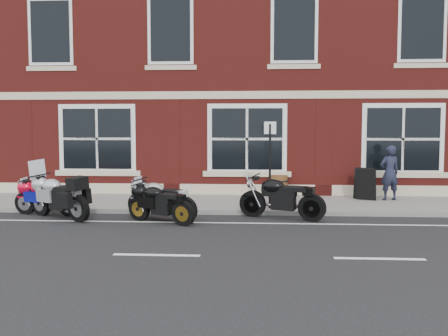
{
  "coord_description": "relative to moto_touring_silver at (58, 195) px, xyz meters",
  "views": [
    {
      "loc": [
        1.81,
        -11.84,
        2.3
      ],
      "look_at": [
        0.93,
        1.6,
        1.24
      ],
      "focal_mm": 40.0,
      "sensor_mm": 36.0,
      "label": 1
    }
  ],
  "objects": [
    {
      "name": "moto_sport_silver",
      "position": [
        2.67,
        -0.0,
        -0.07
      ],
      "size": [
        1.94,
        1.04,
        0.94
      ],
      "rotation": [
        0.0,
        0.0,
        1.12
      ],
      "color": "black",
      "rests_on": "ground"
    },
    {
      "name": "kerb",
      "position": [
        3.27,
        0.85,
        -0.55
      ],
      "size": [
        30.0,
        0.16,
        0.12
      ],
      "primitive_type": "cube",
      "color": "slate",
      "rests_on": "ground"
    },
    {
      "name": "parking_sign",
      "position": [
        5.45,
        1.23,
        0.88
      ],
      "size": [
        0.33,
        0.13,
        2.37
      ],
      "rotation": [
        0.0,
        0.0,
        -0.32
      ],
      "color": "black",
      "rests_on": "sidewalk"
    },
    {
      "name": "ground",
      "position": [
        3.27,
        -0.57,
        -0.61
      ],
      "size": [
        80.0,
        80.0,
        0.0
      ],
      "primitive_type": "plane",
      "color": "black",
      "rests_on": "ground"
    },
    {
      "name": "a_board_sign",
      "position": [
        8.42,
        3.07,
        0.0
      ],
      "size": [
        0.69,
        0.58,
        0.98
      ],
      "primitive_type": null,
      "rotation": [
        0.0,
        0.0,
        -0.36
      ],
      "color": "black",
      "rests_on": "sidewalk"
    },
    {
      "name": "pub_building",
      "position": [
        3.27,
        9.93,
        5.39
      ],
      "size": [
        24.0,
        12.0,
        12.0
      ],
      "primitive_type": "cube",
      "color": "maroon",
      "rests_on": "ground"
    },
    {
      "name": "moto_touring_silver",
      "position": [
        0.0,
        0.0,
        0.0
      ],
      "size": [
        1.99,
        1.34,
        1.49
      ],
      "rotation": [
        0.0,
        0.0,
        1.0
      ],
      "color": "black",
      "rests_on": "ground"
    },
    {
      "name": "barrel_planter",
      "position": [
        5.81,
        3.73,
        -0.15
      ],
      "size": [
        0.61,
        0.61,
        0.68
      ],
      "color": "#431D11",
      "rests_on": "sidewalk"
    },
    {
      "name": "moto_naked_black",
      "position": [
        5.7,
        0.26,
        -0.02
      ],
      "size": [
        2.17,
        0.98,
        1.03
      ],
      "rotation": [
        0.0,
        0.0,
        1.19
      ],
      "color": "black",
      "rests_on": "ground"
    },
    {
      "name": "moto_sport_red",
      "position": [
        -0.51,
        0.43,
        -0.1
      ],
      "size": [
        1.93,
        0.55,
        0.88
      ],
      "rotation": [
        0.0,
        0.0,
        1.35
      ],
      "color": "black",
      "rests_on": "ground"
    },
    {
      "name": "moto_sport_black",
      "position": [
        2.73,
        -0.44,
        -0.1
      ],
      "size": [
        1.81,
        1.03,
        0.89
      ],
      "rotation": [
        0.0,
        0.0,
        1.09
      ],
      "color": "black",
      "rests_on": "ground"
    },
    {
      "name": "pedestrian_left",
      "position": [
        9.15,
        3.05,
        0.35
      ],
      "size": [
        0.69,
        0.54,
        1.68
      ],
      "primitive_type": "imported",
      "rotation": [
        0.0,
        0.0,
        3.39
      ],
      "color": "#1B1E30",
      "rests_on": "sidewalk"
    },
    {
      "name": "sidewalk",
      "position": [
        3.27,
        2.43,
        -0.55
      ],
      "size": [
        30.0,
        3.0,
        0.12
      ],
      "primitive_type": "cube",
      "color": "slate",
      "rests_on": "ground"
    }
  ]
}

